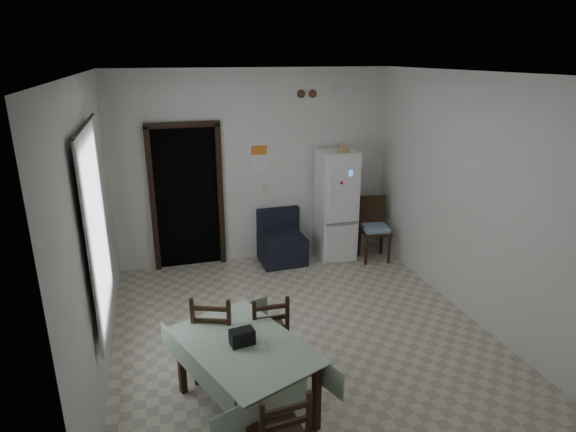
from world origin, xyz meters
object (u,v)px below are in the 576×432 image
Objects in this scene: dining_table at (245,377)px; dining_chair_far_right at (268,330)px; fridge at (336,205)px; navy_seat at (282,238)px; corner_chair at (375,230)px; dining_chair_far_left at (216,334)px.

dining_table is 1.51× the size of dining_chair_far_right.
navy_seat is at bearing -178.70° from fridge.
dining_chair_far_right is at bearing 36.31° from dining_table.
corner_chair is 0.74× the size of dining_table.
fridge is 0.72m from corner_chair.
corner_chair is at bearing -13.03° from navy_seat.
dining_chair_far_right is (0.51, -0.03, -0.03)m from dining_chair_far_left.
corner_chair reaches higher than dining_table.
navy_seat reaches higher than dining_table.
dining_chair_far_left is at bearing -2.89° from dining_chair_far_right.
fridge is at bearing -110.35° from dining_chair_far_left.
dining_chair_far_left is at bearing 84.70° from dining_table.
dining_chair_far_left is (-0.17, 0.58, 0.13)m from dining_table.
dining_table is (-2.60, -2.78, -0.15)m from corner_chair.
dining_table is 1.41× the size of dining_chair_far_left.
navy_seat is (-0.87, 0.00, -0.45)m from fridge.
dining_chair_far_right is (-0.85, -2.53, 0.04)m from navy_seat.
fridge reaches higher than corner_chair.
fridge reaches higher than dining_chair_far_right.
dining_table is at bearing -125.51° from corner_chair.
dining_chair_far_left is (-1.36, -2.49, 0.07)m from navy_seat.
fridge is at bearing 34.56° from dining_table.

